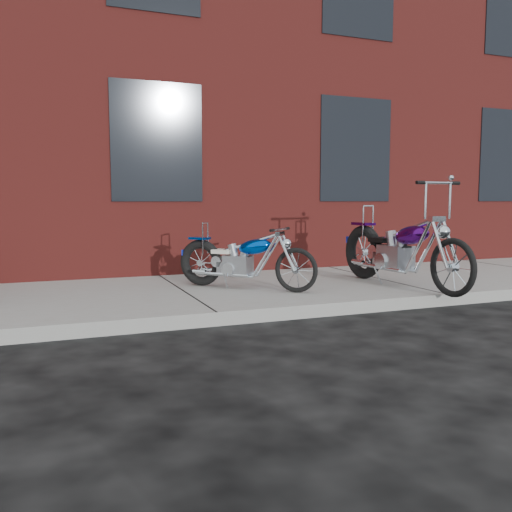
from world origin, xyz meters
name	(u,v)px	position (x,y,z in m)	size (l,w,h in m)	color
ground	(217,326)	(0.00, 0.00, 0.00)	(120.00, 120.00, 0.00)	black
sidewalk	(183,296)	(0.00, 1.50, 0.07)	(22.00, 3.00, 0.15)	gray
building_brick	(114,85)	(0.00, 8.00, 4.00)	(22.00, 10.00, 8.00)	maroon
chopper_purple	(400,253)	(2.84, 0.76, 0.60)	(0.61, 2.50, 1.40)	black
chopper_blue	(243,262)	(0.78, 1.34, 0.51)	(1.46, 1.48, 0.86)	black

